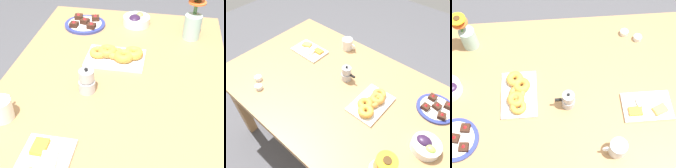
{
  "view_description": "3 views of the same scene",
  "coord_description": "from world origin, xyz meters",
  "views": [
    {
      "loc": [
        -1.01,
        -0.18,
        1.57
      ],
      "look_at": [
        0.0,
        0.0,
        0.78
      ],
      "focal_mm": 50.0,
      "sensor_mm": 36.0,
      "label": 1
    },
    {
      "loc": [
        0.65,
        -0.74,
        1.81
      ],
      "look_at": [
        0.0,
        0.0,
        0.78
      ],
      "focal_mm": 35.0,
      "sensor_mm": 36.0,
      "label": 2
    },
    {
      "loc": [
        0.06,
        0.84,
        2.24
      ],
      "look_at": [
        0.0,
        0.0,
        0.78
      ],
      "focal_mm": 50.0,
      "sensor_mm": 36.0,
      "label": 3
    }
  ],
  "objects": [
    {
      "name": "dessert_plate",
      "position": [
        0.56,
        0.26,
        0.75
      ],
      "size": [
        0.23,
        0.23,
        0.05
      ],
      "color": "navy",
      "rests_on": "dining_table"
    },
    {
      "name": "flower_vase",
      "position": [
        0.53,
        -0.33,
        0.82
      ],
      "size": [
        0.11,
        0.1,
        0.24
      ],
      "color": "#99C1B7",
      "rests_on": "dining_table"
    },
    {
      "name": "ground_plane",
      "position": [
        0.0,
        0.0,
        0.0
      ],
      "size": [
        6.0,
        6.0,
        0.0
      ],
      "primitive_type": "plane",
      "color": "#4C4C51"
    },
    {
      "name": "moka_pot",
      "position": [
        -0.01,
        0.1,
        0.79
      ],
      "size": [
        0.11,
        0.07,
        0.12
      ],
      "color": "#B7B7BC",
      "rests_on": "dining_table"
    },
    {
      "name": "dining_table",
      "position": [
        0.0,
        0.0,
        0.65
      ],
      "size": [
        1.6,
        1.0,
        0.74
      ],
      "color": "#A87A4C",
      "rests_on": "ground_plane"
    },
    {
      "name": "coffee_mug",
      "position": [
        -0.23,
        0.38,
        0.78
      ],
      "size": [
        0.12,
        0.08,
        0.09
      ],
      "color": "white",
      "rests_on": "dining_table"
    },
    {
      "name": "jam_cup_honey",
      "position": [
        -0.39,
        -0.35,
        0.76
      ],
      "size": [
        0.05,
        0.05,
        0.03
      ],
      "color": "white",
      "rests_on": "dining_table"
    },
    {
      "name": "croissant_platter",
      "position": [
        0.25,
        0.02,
        0.76
      ],
      "size": [
        0.19,
        0.29,
        0.05
      ],
      "color": "white",
      "rests_on": "dining_table"
    },
    {
      "name": "cheese_platter",
      "position": [
        -0.43,
        0.15,
        0.75
      ],
      "size": [
        0.26,
        0.17,
        0.03
      ],
      "color": "white",
      "rests_on": "dining_table"
    },
    {
      "name": "jam_cup_berry",
      "position": [
        -0.47,
        -0.3,
        0.76
      ],
      "size": [
        0.05,
        0.05,
        0.03
      ],
      "color": "white",
      "rests_on": "dining_table"
    }
  ]
}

